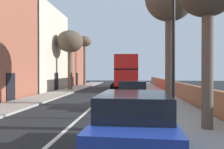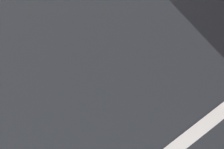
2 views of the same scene
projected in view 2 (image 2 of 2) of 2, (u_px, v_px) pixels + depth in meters
The scene contains 0 objects.
Camera 2 is at (-0.45, 5.10, 3.08)m, focal length 39.69 mm.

